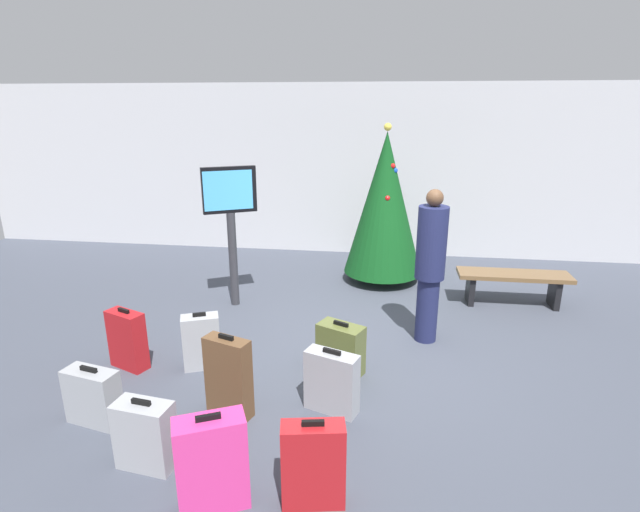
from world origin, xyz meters
name	(u,v)px	position (x,y,z in m)	size (l,w,h in m)	color
ground_plane	(369,347)	(0.00, 0.00, 0.00)	(16.00, 16.00, 0.00)	#424754
back_wall	(380,171)	(0.00, 3.95, 1.58)	(16.00, 0.20, 3.15)	silver
holiday_tree	(385,204)	(0.12, 2.36, 1.27)	(1.24, 1.24, 2.51)	#4C3319
flight_info_kiosk	(230,213)	(-1.97, 1.05, 1.35)	(0.68, 0.41, 1.98)	#333338
waiting_bench	(513,281)	(1.98, 1.58, 0.36)	(1.55, 0.44, 0.48)	brown
traveller_0	(430,263)	(0.68, 0.30, 0.99)	(0.48, 0.48, 1.86)	#1E234C
suitcase_0	(127,340)	(-2.59, -0.81, 0.33)	(0.47, 0.33, 0.69)	#B2191E
suitcase_1	(229,377)	(-1.23, -1.49, 0.39)	(0.46, 0.30, 0.81)	brown
suitcase_2	(313,465)	(-0.30, -2.43, 0.33)	(0.48, 0.26, 0.70)	#B2191E
suitcase_3	(341,349)	(-0.28, -0.61, 0.28)	(0.55, 0.43, 0.59)	#59602D
suitcase_4	(145,435)	(-1.67, -2.23, 0.28)	(0.48, 0.29, 0.60)	#9EA0A5
suitcase_5	(332,382)	(-0.30, -1.30, 0.30)	(0.53, 0.35, 0.64)	#9EA0A5
suitcase_6	(212,463)	(-1.00, -2.56, 0.36)	(0.54, 0.41, 0.76)	#E5388C
suitcase_7	(201,342)	(-1.79, -0.70, 0.30)	(0.44, 0.34, 0.65)	#9EA0A5
suitcase_8	(93,397)	(-2.41, -1.77, 0.26)	(0.53, 0.31, 0.56)	#9EA0A5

